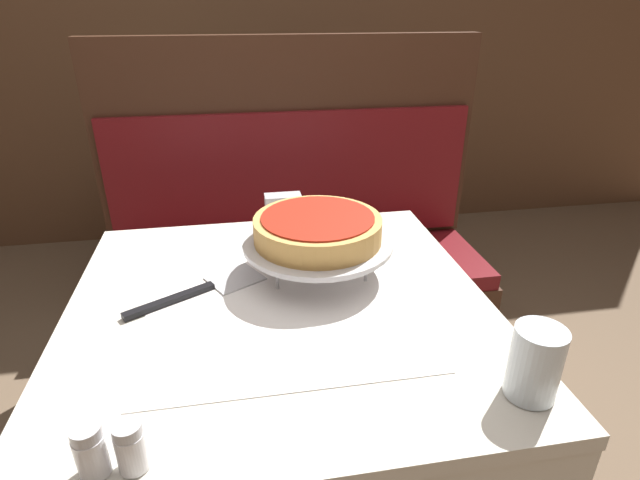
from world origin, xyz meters
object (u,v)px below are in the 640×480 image
at_px(pizza_pan_stand, 318,244).
at_px(pepper_shaker, 131,446).
at_px(pizza_server, 202,290).
at_px(salt_shaker, 91,451).
at_px(napkin_holder, 283,210).
at_px(deep_dish_pizza, 318,228).
at_px(dining_table_front, 282,344).
at_px(booth_bench, 298,278).
at_px(water_glass_near, 535,363).
at_px(condiment_caddy, 221,124).
at_px(dining_table_rear, 203,155).

xyz_separation_m(pizza_pan_stand, pepper_shaker, (-0.34, -0.49, -0.04)).
relative_size(pizza_server, salt_shaker, 3.76).
bearing_deg(napkin_holder, deep_dish_pizza, -80.25).
relative_size(dining_table_front, pepper_shaker, 11.60).
xyz_separation_m(deep_dish_pizza, pepper_shaker, (-0.34, -0.49, -0.07)).
relative_size(booth_bench, water_glass_near, 11.56).
bearing_deg(pepper_shaker, water_glass_near, 3.47).
bearing_deg(napkin_holder, pizza_pan_stand, -80.25).
bearing_deg(condiment_caddy, salt_shaker, -94.93).
relative_size(dining_table_rear, pizza_pan_stand, 2.25).
height_order(deep_dish_pizza, salt_shaker, deep_dish_pizza).
xyz_separation_m(napkin_holder, condiment_caddy, (-0.17, 1.12, -0.00)).
distance_m(water_glass_near, condiment_caddy, 1.91).
relative_size(booth_bench, deep_dish_pizza, 4.96).
height_order(booth_bench, condiment_caddy, booth_bench).
distance_m(pizza_server, pepper_shaker, 0.45).
distance_m(dining_table_front, booth_bench, 0.87).
distance_m(dining_table_rear, booth_bench, 0.88).
bearing_deg(dining_table_front, pizza_pan_stand, 48.16).
distance_m(dining_table_rear, napkin_holder, 1.20).
bearing_deg(napkin_holder, pizza_server, -123.51).
relative_size(booth_bench, pizza_server, 4.77).
relative_size(dining_table_rear, salt_shaker, 9.63).
bearing_deg(dining_table_front, pepper_shaker, -122.13).
distance_m(salt_shaker, napkin_holder, 0.84).
distance_m(dining_table_front, salt_shaker, 0.50).
xyz_separation_m(pizza_server, condiment_caddy, (0.04, 1.44, 0.04)).
relative_size(dining_table_rear, napkin_holder, 7.65).
xyz_separation_m(dining_table_front, condiment_caddy, (-0.12, 1.51, 0.16)).
height_order(booth_bench, water_glass_near, booth_bench).
bearing_deg(deep_dish_pizza, water_glass_near, -59.29).
bearing_deg(dining_table_front, booth_bench, 80.15).
bearing_deg(booth_bench, dining_table_rear, 115.88).
xyz_separation_m(dining_table_front, pepper_shaker, (-0.24, -0.38, 0.15)).
height_order(dining_table_rear, pizza_pan_stand, pizza_pan_stand).
distance_m(pizza_server, napkin_holder, 0.39).
xyz_separation_m(pizza_server, water_glass_near, (0.53, -0.41, 0.06)).
height_order(dining_table_front, dining_table_rear, same).
bearing_deg(dining_table_front, pizza_server, 156.67).
bearing_deg(salt_shaker, water_glass_near, 3.21).
xyz_separation_m(water_glass_near, napkin_holder, (-0.32, 0.73, -0.02)).
distance_m(dining_table_front, dining_table_rear, 1.57).
relative_size(water_glass_near, salt_shaker, 1.55).
distance_m(napkin_holder, condiment_caddy, 1.13).
height_order(dining_table_front, pizza_server, pizza_server).
bearing_deg(condiment_caddy, napkin_holder, -81.14).
bearing_deg(napkin_holder, water_glass_near, -66.68).
bearing_deg(water_glass_near, pizza_server, 142.32).
bearing_deg(booth_bench, salt_shaker, -109.82).
distance_m(salt_shaker, condiment_caddy, 1.89).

